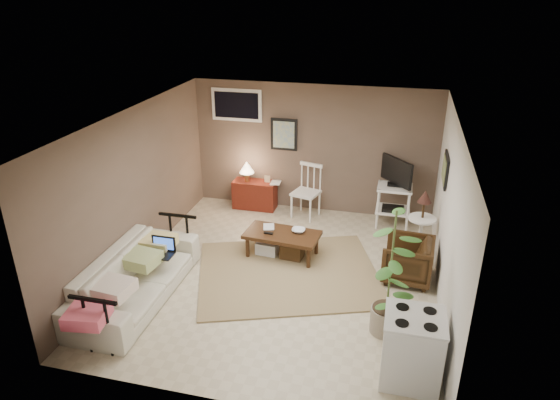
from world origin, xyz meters
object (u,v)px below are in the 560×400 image
(coffee_table, at_px, (282,243))
(armchair, at_px, (408,258))
(sofa, at_px, (135,270))
(spindle_chair, at_px, (306,193))
(side_table, at_px, (423,217))
(red_console, at_px, (254,192))
(tv_stand, at_px, (395,191))
(potted_plant, at_px, (391,269))
(stove, at_px, (412,348))

(coffee_table, distance_m, armchair, 1.95)
(sofa, height_order, spindle_chair, spindle_chair)
(side_table, bearing_deg, armchair, -104.07)
(coffee_table, height_order, red_console, red_console)
(coffee_table, relative_size, tv_stand, 0.96)
(spindle_chair, xyz_separation_m, tv_stand, (1.58, -0.02, 0.20))
(armchair, xyz_separation_m, potted_plant, (-0.24, -1.30, 0.55))
(coffee_table, relative_size, spindle_chair, 1.22)
(spindle_chair, bearing_deg, coffee_table, -93.13)
(stove, bearing_deg, red_console, 126.80)
(sofa, xyz_separation_m, stove, (3.67, -0.68, -0.04))
(red_console, bearing_deg, side_table, -20.88)
(red_console, distance_m, stove, 4.95)
(coffee_table, bearing_deg, tv_stand, 42.85)
(coffee_table, height_order, tv_stand, tv_stand)
(potted_plant, bearing_deg, sofa, -178.51)
(stove, bearing_deg, armchair, 91.74)
(stove, bearing_deg, spindle_chair, 116.58)
(red_console, xyz_separation_m, spindle_chair, (1.04, -0.13, 0.14))
(coffee_table, height_order, stove, stove)
(sofa, bearing_deg, potted_plant, -88.51)
(tv_stand, distance_m, armchair, 1.80)
(sofa, bearing_deg, spindle_chair, -29.10)
(coffee_table, relative_size, red_console, 1.28)
(potted_plant, bearing_deg, red_console, 129.81)
(tv_stand, xyz_separation_m, potted_plant, (0.04, -3.05, 0.24))
(sofa, bearing_deg, coffee_table, -46.42)
(spindle_chair, height_order, tv_stand, tv_stand)
(stove, bearing_deg, tv_stand, 95.09)
(tv_stand, xyz_separation_m, side_table, (0.46, -1.03, 0.04))
(coffee_table, xyz_separation_m, red_console, (-0.96, 1.69, 0.08))
(coffee_table, distance_m, tv_stand, 2.31)
(sofa, xyz_separation_m, armchair, (3.61, 1.39, -0.10))
(sofa, bearing_deg, armchair, -69.00)
(red_console, bearing_deg, tv_stand, -3.20)
(tv_stand, relative_size, potted_plant, 0.74)
(coffee_table, distance_m, potted_plant, 2.37)
(coffee_table, height_order, sofa, sofa)
(spindle_chair, relative_size, stove, 1.19)
(red_console, relative_size, spindle_chair, 0.95)
(coffee_table, distance_m, stove, 3.03)
(side_table, bearing_deg, potted_plant, -101.70)
(side_table, distance_m, armchair, 0.82)
(coffee_table, height_order, spindle_chair, spindle_chair)
(red_console, distance_m, side_table, 3.32)
(coffee_table, relative_size, sofa, 0.52)
(side_table, xyz_separation_m, potted_plant, (-0.42, -2.02, 0.20))
(sofa, bearing_deg, stove, -100.48)
(sofa, relative_size, stove, 2.77)
(potted_plant, bearing_deg, tv_stand, 90.73)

